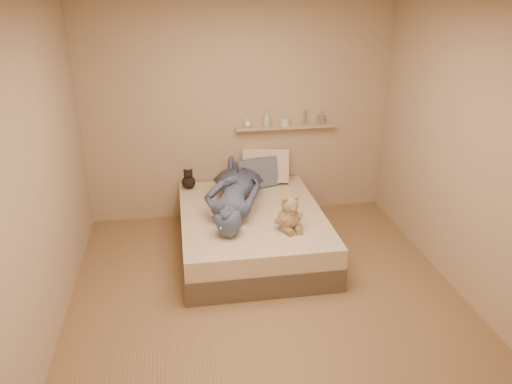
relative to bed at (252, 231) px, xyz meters
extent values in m
plane|color=olive|center=(0.00, -0.93, -0.22)|extent=(3.80, 3.80, 0.00)
plane|color=tan|center=(0.00, 0.97, 1.08)|extent=(3.60, 0.00, 3.60)
plane|color=tan|center=(0.00, -2.83, 1.08)|extent=(3.60, 0.00, 3.60)
plane|color=tan|center=(-1.80, -0.93, 1.08)|extent=(0.00, 3.80, 3.80)
plane|color=tan|center=(1.80, -0.93, 1.08)|extent=(0.00, 3.80, 3.80)
cube|color=brown|center=(0.00, 0.00, -0.10)|extent=(1.50, 1.90, 0.25)
cube|color=beige|center=(0.00, 0.00, 0.13)|extent=(1.48, 1.88, 0.20)
cube|color=silver|center=(-0.30, -0.55, 0.37)|extent=(0.17, 0.08, 0.06)
cube|color=black|center=(-0.30, -0.55, 0.39)|extent=(0.09, 0.04, 0.03)
sphere|color=tan|center=(0.30, -0.43, 0.34)|extent=(0.22, 0.22, 0.22)
sphere|color=tan|center=(0.31, -0.45, 0.49)|extent=(0.16, 0.16, 0.16)
sphere|color=#AC7A5E|center=(0.25, -0.46, 0.56)|extent=(0.06, 0.06, 0.06)
sphere|color=#A67D5B|center=(0.36, -0.43, 0.56)|extent=(0.06, 0.06, 0.06)
sphere|color=olive|center=(0.32, -0.52, 0.47)|extent=(0.07, 0.07, 0.07)
cylinder|color=#A97C5A|center=(0.21, -0.48, 0.35)|extent=(0.12, 0.15, 0.13)
cylinder|color=#966850|center=(0.41, -0.43, 0.35)|extent=(0.07, 0.15, 0.13)
cylinder|color=olive|center=(0.27, -0.53, 0.26)|extent=(0.12, 0.16, 0.07)
cylinder|color=#90764C|center=(0.37, -0.51, 0.26)|extent=(0.07, 0.15, 0.07)
cylinder|color=beige|center=(0.31, -0.45, 0.42)|extent=(0.14, 0.14, 0.02)
sphere|color=black|center=(-0.63, 0.76, 0.31)|extent=(0.16, 0.16, 0.16)
sphere|color=black|center=(-0.63, 0.75, 0.41)|extent=(0.11, 0.11, 0.11)
sphere|color=black|center=(-0.67, 0.75, 0.45)|extent=(0.04, 0.04, 0.04)
sphere|color=black|center=(-0.59, 0.75, 0.45)|extent=(0.04, 0.04, 0.04)
cube|color=#C4B09B|center=(0.30, 0.83, 0.43)|extent=(0.59, 0.37, 0.43)
cube|color=slate|center=(0.17, 0.69, 0.40)|extent=(0.54, 0.36, 0.36)
imported|color=#484D71|center=(-0.16, 0.18, 0.42)|extent=(0.94, 1.69, 0.38)
cube|color=tan|center=(0.55, 0.91, 0.88)|extent=(1.20, 0.12, 0.03)
imported|color=white|center=(0.09, 0.91, 0.95)|extent=(0.12, 0.12, 0.11)
imported|color=silver|center=(0.32, 0.91, 0.99)|extent=(0.08, 0.08, 0.19)
cylinder|color=white|center=(0.54, 0.91, 0.93)|extent=(0.10, 0.10, 0.08)
cylinder|color=silver|center=(0.78, 0.91, 0.98)|extent=(0.03, 0.03, 0.18)
imported|color=silver|center=(0.99, 0.91, 0.97)|extent=(0.09, 0.09, 0.15)
camera|label=1|loc=(-0.72, -4.70, 2.50)|focal=35.00mm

